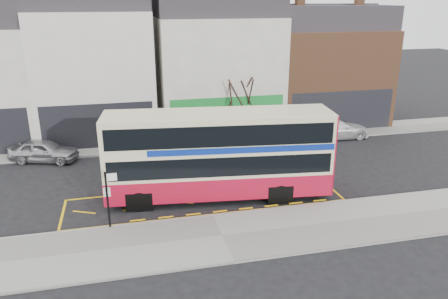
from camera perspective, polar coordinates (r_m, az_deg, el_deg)
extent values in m
plane|color=black|center=(21.28, -1.65, -8.42)|extent=(120.00, 120.00, 0.00)
cube|color=gray|center=(19.28, -0.24, -11.32)|extent=(40.00, 4.00, 0.15)
cube|color=gray|center=(20.92, -1.44, -8.71)|extent=(40.00, 0.15, 0.15)
cube|color=gray|center=(31.28, -5.73, 0.90)|extent=(50.00, 3.00, 0.15)
cube|color=beige|center=(33.94, -16.29, 9.39)|extent=(8.00, 8.00, 9.00)
cube|color=black|center=(30.68, -16.07, 2.84)|extent=(7.36, 0.06, 3.20)
cube|color=black|center=(30.76, -16.04, 2.50)|extent=(5.60, 0.04, 2.00)
cube|color=silver|center=(34.70, -1.06, 9.93)|extent=(9.00, 8.00, 8.50)
cube|color=#28262B|center=(34.24, -1.12, 18.47)|extent=(9.00, 7.20, 1.80)
cube|color=#167E2C|center=(31.47, 0.51, 4.02)|extent=(8.28, 0.06, 3.20)
cube|color=black|center=(31.54, 0.50, 3.67)|extent=(6.30, 0.04, 2.00)
cube|color=brown|center=(37.70, 12.62, 9.46)|extent=(9.00, 8.00, 7.50)
cube|color=#28262B|center=(37.22, 13.16, 16.52)|extent=(9.00, 7.20, 1.80)
cube|color=brown|center=(35.17, 9.90, 18.71)|extent=(0.60, 0.60, 1.20)
cube|color=brown|center=(37.35, 17.29, 18.19)|extent=(0.60, 0.60, 1.20)
cube|color=black|center=(34.66, 15.17, 4.78)|extent=(8.28, 0.06, 3.20)
cube|color=black|center=(34.73, 15.12, 4.46)|extent=(6.30, 0.04, 2.00)
cube|color=beige|center=(22.08, -0.70, -0.42)|extent=(11.54, 3.82, 4.17)
cube|color=#A30D27|center=(22.64, -0.69, -4.04)|extent=(11.58, 3.87, 1.13)
cube|color=#A30D27|center=(23.33, 13.21, 0.15)|extent=(0.35, 2.60, 4.17)
cube|color=black|center=(22.18, -0.70, -1.11)|extent=(11.10, 3.83, 0.98)
cube|color=black|center=(21.69, -0.72, 2.72)|extent=(11.10, 3.83, 1.03)
cube|color=navy|center=(22.03, 1.95, 1.01)|extent=(9.29, 3.62, 0.31)
cube|color=black|center=(22.43, -15.19, -2.28)|extent=(0.32, 2.36, 1.65)
cube|color=black|center=(21.85, -15.60, 2.12)|extent=(0.32, 2.36, 1.03)
cube|color=black|center=(22.10, -15.38, 0.08)|extent=(0.25, 1.80, 0.36)
cube|color=beige|center=(21.48, -0.72, 4.69)|extent=(11.53, 3.72, 0.12)
cylinder|color=black|center=(21.72, -11.00, -6.67)|extent=(1.06, 0.40, 1.03)
cylinder|color=black|center=(23.84, -10.65, -4.23)|extent=(1.06, 0.40, 1.03)
cylinder|color=black|center=(22.26, 7.35, -5.80)|extent=(1.06, 0.40, 1.03)
cylinder|color=black|center=(24.33, 6.04, -3.50)|extent=(1.06, 0.40, 1.03)
cube|color=black|center=(19.96, -14.97, -6.37)|extent=(0.09, 0.09, 2.64)
cube|color=white|center=(19.54, -14.46, -3.51)|extent=(0.48, 0.06, 0.39)
cube|color=white|center=(19.86, -15.06, -5.39)|extent=(0.31, 0.04, 0.44)
imported|color=#A8A8AD|center=(29.83, -22.48, -0.14)|extent=(4.52, 2.84, 1.43)
imported|color=#383B3E|center=(29.83, -4.85, 1.40)|extent=(4.88, 2.55, 1.53)
imported|color=silver|center=(33.20, 14.24, 2.69)|extent=(5.10, 2.08, 1.48)
cylinder|color=black|center=(31.39, 2.11, 2.99)|extent=(0.24, 0.24, 2.17)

